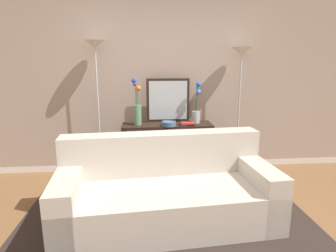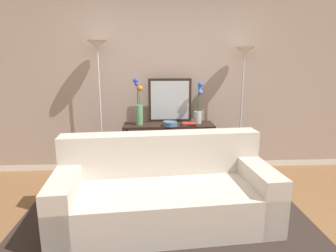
% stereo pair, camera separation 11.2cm
% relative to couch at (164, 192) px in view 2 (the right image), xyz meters
% --- Properties ---
extents(back_wall, '(12.00, 0.15, 3.09)m').
position_rel_couch_xyz_m(back_wall, '(-0.00, 1.56, 1.24)').
color(back_wall, white).
rests_on(back_wall, ground).
extents(area_rug, '(3.07, 2.02, 0.01)m').
position_rel_couch_xyz_m(area_rug, '(0.01, -0.16, -0.30)').
color(area_rug, '#332823').
rests_on(area_rug, ground).
extents(couch, '(2.25, 1.13, 0.88)m').
position_rel_couch_xyz_m(couch, '(0.00, 0.00, 0.00)').
color(couch, beige).
rests_on(couch, ground).
extents(console_table, '(1.27, 0.40, 0.78)m').
position_rel_couch_xyz_m(console_table, '(0.11, 1.18, 0.24)').
color(console_table, black).
rests_on(console_table, ground).
extents(floor_lamp_left, '(0.28, 0.28, 1.92)m').
position_rel_couch_xyz_m(floor_lamp_left, '(-0.85, 1.27, 1.20)').
color(floor_lamp_left, silver).
rests_on(floor_lamp_left, ground).
extents(floor_lamp_right, '(0.28, 0.28, 1.84)m').
position_rel_couch_xyz_m(floor_lamp_right, '(1.17, 1.27, 1.14)').
color(floor_lamp_right, silver).
rests_on(floor_lamp_right, ground).
extents(wall_mirror, '(0.62, 0.02, 0.63)m').
position_rel_couch_xyz_m(wall_mirror, '(0.14, 1.34, 0.79)').
color(wall_mirror, black).
rests_on(wall_mirror, console_table).
extents(vase_tall_flowers, '(0.13, 0.12, 0.64)m').
position_rel_couch_xyz_m(vase_tall_flowers, '(-0.30, 1.16, 0.70)').
color(vase_tall_flowers, '#669E6B').
rests_on(vase_tall_flowers, console_table).
extents(vase_short_flowers, '(0.13, 0.11, 0.59)m').
position_rel_couch_xyz_m(vase_short_flowers, '(0.54, 1.21, 0.69)').
color(vase_short_flowers, silver).
rests_on(vase_short_flowers, console_table).
extents(fruit_bowl, '(0.20, 0.20, 0.07)m').
position_rel_couch_xyz_m(fruit_bowl, '(0.12, 1.05, 0.51)').
color(fruit_bowl, '#4C7093').
rests_on(fruit_bowl, console_table).
extents(book_stack, '(0.22, 0.15, 0.04)m').
position_rel_couch_xyz_m(book_stack, '(0.38, 1.07, 0.49)').
color(book_stack, '#2D2D33').
rests_on(book_stack, console_table).
extents(book_row_under_console, '(0.41, 0.18, 0.12)m').
position_rel_couch_xyz_m(book_row_under_console, '(-0.20, 1.18, -0.25)').
color(book_row_under_console, navy).
rests_on(book_row_under_console, ground).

